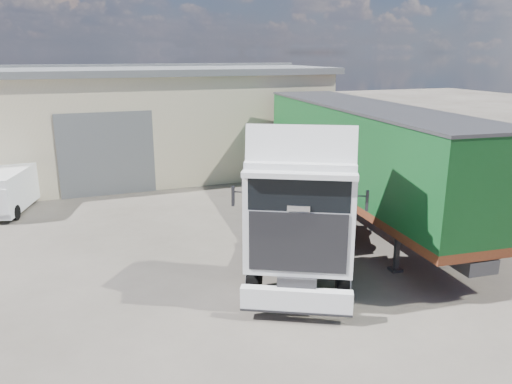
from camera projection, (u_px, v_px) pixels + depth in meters
name	position (u px, v px, depth m)	size (l,w,h in m)	color
ground	(218.00, 282.00, 13.53)	(120.00, 120.00, 0.00)	black
warehouse	(14.00, 121.00, 25.21)	(30.60, 12.60, 5.42)	beige
brick_boundary_wall	(425.00, 162.00, 22.49)	(0.35, 26.00, 2.50)	#994426
tractor_unit	(301.00, 215.00, 13.09)	(5.27, 6.96, 4.48)	black
box_trailer	(363.00, 152.00, 17.65)	(3.85, 13.05, 4.28)	#2D2D30
panel_van	(6.00, 189.00, 19.46)	(2.71, 4.35, 1.66)	black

